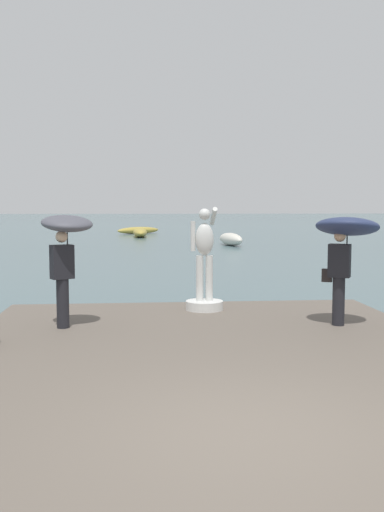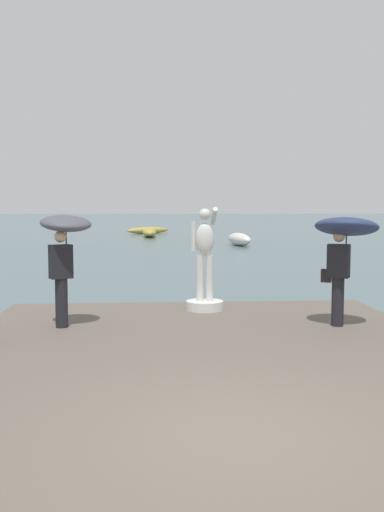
{
  "view_description": "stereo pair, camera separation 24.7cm",
  "coord_description": "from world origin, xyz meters",
  "px_view_note": "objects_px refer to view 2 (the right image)",
  "views": [
    {
      "loc": [
        -1.04,
        -5.2,
        2.53
      ],
      "look_at": [
        0.0,
        6.33,
        1.55
      ],
      "focal_mm": 40.02,
      "sensor_mm": 36.0,
      "label": 1
    },
    {
      "loc": [
        -0.8,
        -5.22,
        2.53
      ],
      "look_at": [
        0.0,
        6.33,
        1.55
      ],
      "focal_mm": 40.02,
      "sensor_mm": 36.0,
      "label": 2
    }
  ],
  "objects_px": {
    "boat_far": "(149,232)",
    "onlooker_left": "(64,240)",
    "onlooker_right": "(345,237)",
    "boat_mid": "(148,230)",
    "boat_near": "(239,239)",
    "statue_white_figure": "(205,274)"
  },
  "relations": [
    {
      "from": "boat_far",
      "to": "onlooker_left",
      "type": "bearing_deg",
      "value": -91.85
    },
    {
      "from": "onlooker_right",
      "to": "boat_far",
      "type": "xyz_separation_m",
      "value": [
        -3.71,
        39.97,
        -1.62
      ]
    },
    {
      "from": "onlooker_left",
      "to": "boat_mid",
      "type": "height_order",
      "value": "onlooker_left"
    },
    {
      "from": "boat_far",
      "to": "boat_near",
      "type": "bearing_deg",
      "value": -63.14
    },
    {
      "from": "onlooker_right",
      "to": "boat_near",
      "type": "bearing_deg",
      "value": 85.15
    },
    {
      "from": "statue_white_figure",
      "to": "onlooker_right",
      "type": "xyz_separation_m",
      "value": [
        2.35,
        -1.81,
        0.86
      ]
    },
    {
      "from": "onlooker_left",
      "to": "boat_far",
      "type": "bearing_deg",
      "value": 88.15
    },
    {
      "from": "statue_white_figure",
      "to": "boat_near",
      "type": "height_order",
      "value": "statue_white_figure"
    },
    {
      "from": "statue_white_figure",
      "to": "onlooker_left",
      "type": "relative_size",
      "value": 1.05
    },
    {
      "from": "onlooker_right",
      "to": "boat_near",
      "type": "relative_size",
      "value": 0.52
    },
    {
      "from": "onlooker_left",
      "to": "onlooker_right",
      "type": "xyz_separation_m",
      "value": [
        4.99,
        -0.3,
        0.05
      ]
    },
    {
      "from": "onlooker_right",
      "to": "onlooker_left",
      "type": "bearing_deg",
      "value": 176.58
    },
    {
      "from": "statue_white_figure",
      "to": "boat_far",
      "type": "bearing_deg",
      "value": 92.05
    },
    {
      "from": "statue_white_figure",
      "to": "boat_far",
      "type": "relative_size",
      "value": 0.41
    },
    {
      "from": "onlooker_left",
      "to": "boat_far",
      "type": "distance_m",
      "value": 39.73
    },
    {
      "from": "boat_far",
      "to": "onlooker_right",
      "type": "bearing_deg",
      "value": -84.69
    },
    {
      "from": "boat_mid",
      "to": "statue_white_figure",
      "type": "bearing_deg",
      "value": -88.01
    },
    {
      "from": "boat_mid",
      "to": "boat_far",
      "type": "distance_m",
      "value": 5.81
    },
    {
      "from": "boat_far",
      "to": "boat_mid",
      "type": "bearing_deg",
      "value": 91.59
    },
    {
      "from": "onlooker_right",
      "to": "boat_mid",
      "type": "height_order",
      "value": "onlooker_right"
    },
    {
      "from": "onlooker_left",
      "to": "boat_near",
      "type": "height_order",
      "value": "onlooker_left"
    },
    {
      "from": "onlooker_left",
      "to": "boat_far",
      "type": "height_order",
      "value": "onlooker_left"
    }
  ]
}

